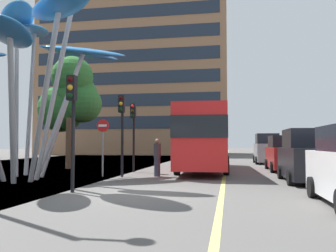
{
  "coord_description": "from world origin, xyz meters",
  "views": [
    {
      "loc": [
        3.02,
        -10.55,
        1.55
      ],
      "look_at": [
        -0.22,
        8.01,
        2.5
      ],
      "focal_mm": 37.51,
      "sensor_mm": 36.0,
      "label": 1
    }
  ],
  "objects_px": {
    "leaf_sculpture": "(18,40)",
    "no_entry_sign": "(103,138)",
    "car_parked_far": "(285,154)",
    "traffic_light_kerb_far": "(122,118)",
    "car_parked_mid": "(308,157)",
    "pedestrian": "(157,157)",
    "red_bus": "(203,136)",
    "traffic_light_kerb_near": "(72,108)",
    "traffic_light_island_mid": "(133,123)",
    "car_side_street": "(267,150)"
  },
  "relations": [
    {
      "from": "leaf_sculpture",
      "to": "traffic_light_kerb_far",
      "type": "distance_m",
      "value": 5.75
    },
    {
      "from": "red_bus",
      "to": "traffic_light_island_mid",
      "type": "xyz_separation_m",
      "value": [
        -3.68,
        -1.98,
        0.73
      ]
    },
    {
      "from": "traffic_light_island_mid",
      "to": "no_entry_sign",
      "type": "relative_size",
      "value": 1.38
    },
    {
      "from": "leaf_sculpture",
      "to": "no_entry_sign",
      "type": "distance_m",
      "value": 5.79
    },
    {
      "from": "traffic_light_island_mid",
      "to": "no_entry_sign",
      "type": "height_order",
      "value": "traffic_light_island_mid"
    },
    {
      "from": "traffic_light_kerb_far",
      "to": "traffic_light_island_mid",
      "type": "height_order",
      "value": "traffic_light_kerb_far"
    },
    {
      "from": "leaf_sculpture",
      "to": "pedestrian",
      "type": "relative_size",
      "value": 6.34
    },
    {
      "from": "traffic_light_kerb_near",
      "to": "traffic_light_kerb_far",
      "type": "bearing_deg",
      "value": 90.07
    },
    {
      "from": "leaf_sculpture",
      "to": "no_entry_sign",
      "type": "bearing_deg",
      "value": 29.35
    },
    {
      "from": "car_side_street",
      "to": "car_parked_far",
      "type": "bearing_deg",
      "value": -88.35
    },
    {
      "from": "car_side_street",
      "to": "car_parked_mid",
      "type": "bearing_deg",
      "value": -89.09
    },
    {
      "from": "leaf_sculpture",
      "to": "pedestrian",
      "type": "bearing_deg",
      "value": 21.83
    },
    {
      "from": "car_parked_far",
      "to": "traffic_light_kerb_far",
      "type": "bearing_deg",
      "value": -147.42
    },
    {
      "from": "traffic_light_island_mid",
      "to": "car_parked_mid",
      "type": "distance_m",
      "value": 9.23
    },
    {
      "from": "leaf_sculpture",
      "to": "car_parked_mid",
      "type": "relative_size",
      "value": 2.74
    },
    {
      "from": "pedestrian",
      "to": "no_entry_sign",
      "type": "bearing_deg",
      "value": -169.3
    },
    {
      "from": "pedestrian",
      "to": "traffic_light_kerb_near",
      "type": "bearing_deg",
      "value": -104.76
    },
    {
      "from": "traffic_light_kerb_near",
      "to": "pedestrian",
      "type": "distance_m",
      "value": 6.37
    },
    {
      "from": "traffic_light_island_mid",
      "to": "red_bus",
      "type": "bearing_deg",
      "value": 28.28
    },
    {
      "from": "leaf_sculpture",
      "to": "traffic_light_kerb_far",
      "type": "xyz_separation_m",
      "value": [
        4.3,
        1.72,
        -3.41
      ]
    },
    {
      "from": "traffic_light_kerb_near",
      "to": "no_entry_sign",
      "type": "distance_m",
      "value": 5.59
    },
    {
      "from": "traffic_light_kerb_far",
      "to": "car_parked_mid",
      "type": "distance_m",
      "value": 8.28
    },
    {
      "from": "traffic_light_island_mid",
      "to": "pedestrian",
      "type": "xyz_separation_m",
      "value": [
        1.8,
        -2.23,
        -1.81
      ]
    },
    {
      "from": "traffic_light_kerb_near",
      "to": "no_entry_sign",
      "type": "xyz_separation_m",
      "value": [
        -0.98,
        5.43,
        -0.9
      ]
    },
    {
      "from": "traffic_light_kerb_near",
      "to": "leaf_sculpture",
      "type": "bearing_deg",
      "value": 140.42
    },
    {
      "from": "traffic_light_island_mid",
      "to": "pedestrian",
      "type": "height_order",
      "value": "traffic_light_island_mid"
    },
    {
      "from": "traffic_light_kerb_near",
      "to": "no_entry_sign",
      "type": "bearing_deg",
      "value": 100.26
    },
    {
      "from": "car_side_street",
      "to": "pedestrian",
      "type": "relative_size",
      "value": 2.29
    },
    {
      "from": "leaf_sculpture",
      "to": "car_parked_mid",
      "type": "xyz_separation_m",
      "value": [
        12.36,
        0.91,
        -5.16
      ]
    },
    {
      "from": "red_bus",
      "to": "pedestrian",
      "type": "height_order",
      "value": "red_bus"
    },
    {
      "from": "leaf_sculpture",
      "to": "no_entry_sign",
      "type": "xyz_separation_m",
      "value": [
        3.32,
        1.87,
        -4.36
      ]
    },
    {
      "from": "traffic_light_island_mid",
      "to": "car_side_street",
      "type": "xyz_separation_m",
      "value": [
        8.09,
        9.68,
        -1.62
      ]
    },
    {
      "from": "traffic_light_kerb_near",
      "to": "pedestrian",
      "type": "xyz_separation_m",
      "value": [
        1.56,
        5.91,
        -1.8
      ]
    },
    {
      "from": "traffic_light_kerb_far",
      "to": "car_side_street",
      "type": "height_order",
      "value": "traffic_light_kerb_far"
    },
    {
      "from": "traffic_light_island_mid",
      "to": "no_entry_sign",
      "type": "distance_m",
      "value": 2.95
    },
    {
      "from": "pedestrian",
      "to": "red_bus",
      "type": "bearing_deg",
      "value": 65.96
    },
    {
      "from": "red_bus",
      "to": "leaf_sculpture",
      "type": "height_order",
      "value": "leaf_sculpture"
    },
    {
      "from": "car_parked_far",
      "to": "car_parked_mid",
      "type": "bearing_deg",
      "value": -90.01
    },
    {
      "from": "red_bus",
      "to": "car_parked_far",
      "type": "relative_size",
      "value": 2.55
    },
    {
      "from": "car_parked_mid",
      "to": "pedestrian",
      "type": "bearing_deg",
      "value": 167.55
    },
    {
      "from": "car_side_street",
      "to": "no_entry_sign",
      "type": "height_order",
      "value": "no_entry_sign"
    },
    {
      "from": "car_parked_mid",
      "to": "car_side_street",
      "type": "bearing_deg",
      "value": 90.91
    },
    {
      "from": "car_parked_far",
      "to": "pedestrian",
      "type": "relative_size",
      "value": 2.55
    },
    {
      "from": "leaf_sculpture",
      "to": "traffic_light_kerb_far",
      "type": "bearing_deg",
      "value": 21.79
    },
    {
      "from": "red_bus",
      "to": "pedestrian",
      "type": "relative_size",
      "value": 6.52
    },
    {
      "from": "car_parked_far",
      "to": "car_side_street",
      "type": "bearing_deg",
      "value": 91.65
    },
    {
      "from": "traffic_light_island_mid",
      "to": "no_entry_sign",
      "type": "xyz_separation_m",
      "value": [
        -0.74,
        -2.71,
        -0.91
      ]
    },
    {
      "from": "traffic_light_island_mid",
      "to": "pedestrian",
      "type": "distance_m",
      "value": 3.39
    },
    {
      "from": "car_parked_mid",
      "to": "car_parked_far",
      "type": "xyz_separation_m",
      "value": [
        0.0,
        5.95,
        -0.05
      ]
    },
    {
      "from": "traffic_light_kerb_far",
      "to": "traffic_light_island_mid",
      "type": "bearing_deg",
      "value": 94.81
    }
  ]
}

